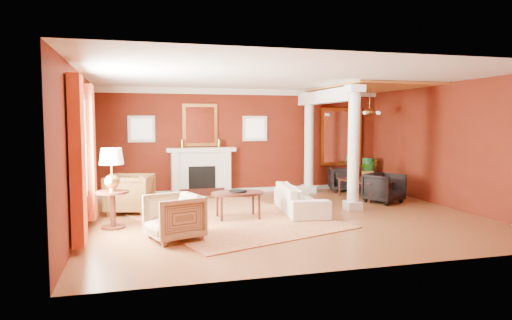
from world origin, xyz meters
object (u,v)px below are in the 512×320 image
object	(u,v)px
side_table	(112,175)
dining_table	(365,184)
sofa	(300,194)
coffee_table	(238,194)
armchair_leopard	(129,192)
armchair_stripe	(174,215)

from	to	relation	value
side_table	dining_table	xyz separation A→B (m)	(6.18, 1.78, -0.62)
sofa	dining_table	xyz separation A→B (m)	(2.26, 1.27, -0.02)
coffee_table	armchair_leopard	bearing A→B (deg)	151.79
armchair_stripe	side_table	xyz separation A→B (m)	(-1.03, 1.15, 0.59)
sofa	dining_table	bearing A→B (deg)	-53.80
side_table	dining_table	distance (m)	6.46
side_table	armchair_stripe	bearing A→B (deg)	-48.23
dining_table	armchair_leopard	bearing A→B (deg)	83.44
armchair_stripe	dining_table	xyz separation A→B (m)	(5.15, 2.93, -0.04)
armchair_leopard	armchair_stripe	world-z (taller)	armchair_leopard
armchair_stripe	coffee_table	world-z (taller)	armchair_stripe
coffee_table	dining_table	world-z (taller)	dining_table
sofa	coffee_table	bearing A→B (deg)	108.41
sofa	armchair_leopard	bearing A→B (deg)	83.66
sofa	coffee_table	size ratio (longest dim) A/B	1.87
side_table	dining_table	bearing A→B (deg)	16.04
side_table	armchair_leopard	bearing A→B (deg)	78.16
sofa	side_table	bearing A→B (deg)	104.35
armchair_stripe	dining_table	bearing A→B (deg)	101.42
armchair_leopard	coffee_table	size ratio (longest dim) A/B	0.86
side_table	coffee_table	bearing A→B (deg)	4.91
armchair_leopard	dining_table	distance (m)	5.91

